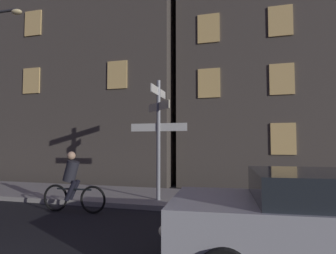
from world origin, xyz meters
The scene contains 6 objects.
sidewalk_kerb centered at (0.00, 6.71, 0.07)m, with size 40.00×2.94×0.14m, color #9E9991.
signpost centered at (1.02, 6.02, 2.30)m, with size 1.77×1.45×3.62m.
car_near_left centered at (4.67, 2.24, 0.78)m, with size 4.57×2.34×1.43m.
cyclist centered at (-0.91, 4.51, 0.75)m, with size 1.82×0.34×1.61m.
building_left_block centered at (-6.05, 12.77, 9.77)m, with size 13.13×8.01×19.53m.
building_right_block centered at (7.74, 13.41, 7.21)m, with size 13.88×8.33×14.41m.
Camera 1 is at (3.53, -2.16, 1.83)m, focal length 30.17 mm.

